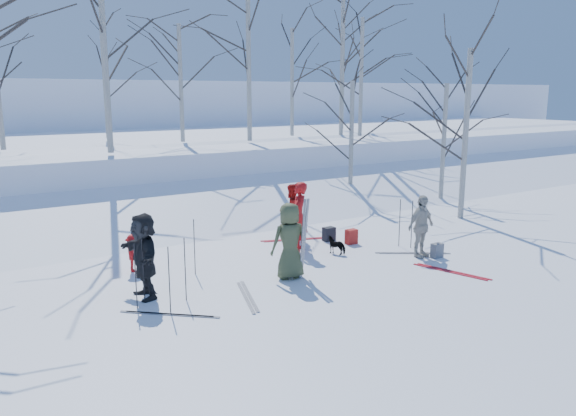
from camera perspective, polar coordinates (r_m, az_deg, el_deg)
ground at (r=13.72m, az=3.45°, el=-6.39°), size 120.00×120.00×0.00m
snow_ramp at (r=19.56m, az=-8.85°, el=-0.59°), size 70.00×9.49×4.12m
snow_plateau at (r=28.73m, az=-17.22°, el=4.63°), size 70.00×18.00×2.20m
far_hill at (r=49.13m, az=-24.22°, el=8.00°), size 90.00×30.00×6.00m
skier_olive_center at (r=12.94m, az=0.17°, el=-3.36°), size 0.95×0.69×1.78m
skier_red_north at (r=15.17m, az=1.08°, el=-0.90°), size 0.82×0.80×1.90m
skier_redor_behind at (r=16.46m, az=0.34°, el=-0.37°), size 0.84×0.68×1.64m
skier_red_seated at (r=14.02m, az=-15.47°, el=-4.44°), size 0.45×0.65×0.92m
skier_cream_east at (r=15.03m, az=13.36°, el=-1.83°), size 1.00×0.51×1.64m
skier_grey_west at (r=12.10m, az=-14.45°, el=-4.71°), size 0.57×1.70×1.82m
dog at (r=15.12m, az=4.99°, el=-3.78°), size 0.47×0.61×0.47m
upright_ski_left at (r=12.87m, az=1.51°, el=-3.17°), size 0.11×0.17×1.90m
upright_ski_right at (r=12.94m, az=1.71°, el=-3.10°), size 0.13×0.23×1.89m
ski_pair_a at (r=16.50m, az=0.60°, el=-3.23°), size 1.42×2.03×0.02m
ski_pair_b at (r=12.04m, az=-4.13°, el=-8.95°), size 1.36×2.02×0.02m
ski_pair_c at (r=15.50m, az=12.55°, el=-4.49°), size 1.96×2.09×0.02m
ski_pair_d at (r=14.16m, az=16.25°, el=-6.23°), size 1.16×2.00×0.02m
ski_pair_e at (r=11.34m, az=-11.94°, el=-10.52°), size 2.09×2.10×0.02m
ski_pole_a at (r=11.81m, az=-10.40°, el=-6.15°), size 0.02×0.02×1.34m
ski_pole_b at (r=11.59m, az=-15.23°, el=-6.73°), size 0.02×0.02×1.34m
ski_pole_c at (r=15.99m, az=11.27°, el=-1.49°), size 0.02×0.02×1.34m
ski_pole_d at (r=16.14m, az=1.11°, el=-1.15°), size 0.02×0.02×1.34m
ski_pole_e at (r=15.88m, az=12.46°, el=-1.64°), size 0.02×0.02×1.34m
ski_pole_f at (r=13.45m, az=-9.48°, el=-3.92°), size 0.02×0.02×1.34m
ski_pole_g at (r=11.23m, az=-11.97°, el=-7.16°), size 0.02×0.02×1.34m
ski_pole_h at (r=15.65m, az=0.73°, el=-1.55°), size 0.02×0.02×1.34m
ski_pole_i at (r=11.97m, az=-14.50°, el=-6.10°), size 0.02×0.02×1.34m
backpack_red at (r=16.13m, az=6.45°, el=-2.91°), size 0.32×0.22×0.42m
backpack_grey at (r=15.22m, az=14.90°, el=-4.20°), size 0.30×0.20×0.38m
backpack_dark at (r=16.41m, az=4.18°, el=-2.65°), size 0.34×0.24×0.40m
birch_plateau_a at (r=26.96m, az=-18.11°, el=11.93°), size 4.02×4.02×4.89m
birch_plateau_b at (r=27.98m, az=5.51°, el=14.03°), size 5.14×5.14×6.48m
birch_plateau_f at (r=20.49m, az=-18.13°, el=14.65°), size 5.25×5.25×6.64m
birch_plateau_g at (r=24.55m, az=-4.01°, el=14.22°), size 5.03×5.03×6.33m
birch_plateau_h at (r=27.49m, az=7.45°, el=12.99°), size 4.44×4.44×5.48m
birch_plateau_i at (r=32.75m, az=5.58°, el=13.65°), size 5.12×5.12×6.46m
birch_plateau_j at (r=27.45m, az=0.42°, el=12.60°), size 4.11×4.11×5.01m
birch_plateau_k at (r=24.38m, az=-10.84°, el=12.29°), size 3.97×3.97×4.82m
birch_edge_b at (r=19.86m, az=17.59°, el=7.03°), size 4.57×4.57×5.67m
birch_edge_c at (r=22.83m, az=15.53°, el=6.33°), size 3.82×3.82×4.60m
birch_edge_e at (r=22.08m, az=6.44°, el=6.63°), size 3.88×3.88×4.69m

